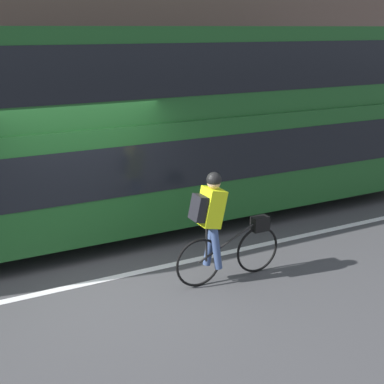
{
  "coord_description": "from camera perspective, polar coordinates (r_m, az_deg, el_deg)",
  "views": [
    {
      "loc": [
        -2.18,
        -7.06,
        3.59
      ],
      "look_at": [
        1.7,
        0.3,
        1.02
      ],
      "focal_mm": 50.0,
      "sensor_mm": 36.0,
      "label": 1
    }
  ],
  "objects": [
    {
      "name": "cyclist_on_bike",
      "position": [
        7.66,
        2.91,
        -3.44
      ],
      "size": [
        1.74,
        0.32,
        1.68
      ],
      "color": "black",
      "rests_on": "ground_plane"
    },
    {
      "name": "bus",
      "position": [
        9.81,
        -3.85,
        7.86
      ],
      "size": [
        11.39,
        2.48,
        3.61
      ],
      "color": "black",
      "rests_on": "ground_plane"
    },
    {
      "name": "trash_bin",
      "position": [
        15.78,
        12.9,
        5.63
      ],
      "size": [
        0.58,
        0.58,
        0.82
      ],
      "color": "#194C23",
      "rests_on": "sidewalk_curb"
    },
    {
      "name": "road_center_line",
      "position": [
        8.14,
        -9.51,
        -9.23
      ],
      "size": [
        50.0,
        0.14,
        0.01
      ],
      "primitive_type": "cube",
      "color": "silver",
      "rests_on": "ground_plane"
    },
    {
      "name": "sidewalk_curb",
      "position": [
        12.48,
        -16.62,
        0.06
      ],
      "size": [
        60.0,
        1.62,
        0.14
      ],
      "color": "#A8A399",
      "rests_on": "ground_plane"
    },
    {
      "name": "ground_plane",
      "position": [
        8.21,
        -9.69,
        -9.02
      ],
      "size": [
        80.0,
        80.0,
        0.0
      ],
      "primitive_type": "plane",
      "color": "#424244"
    },
    {
      "name": "building_facade",
      "position": [
        12.92,
        -18.86,
        15.89
      ],
      "size": [
        60.0,
        0.3,
        7.0
      ],
      "color": "brown",
      "rests_on": "ground_plane"
    }
  ]
}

